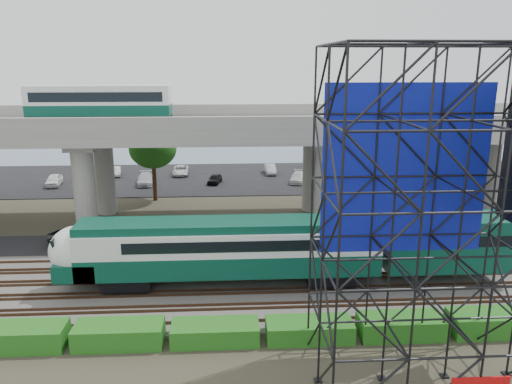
{
  "coord_description": "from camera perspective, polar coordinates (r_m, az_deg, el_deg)",
  "views": [
    {
      "loc": [
        1.79,
        -27.93,
        14.32
      ],
      "look_at": [
        3.75,
        6.0,
        5.45
      ],
      "focal_mm": 35.0,
      "sensor_mm": 36.0,
      "label": 1
    }
  ],
  "objects": [
    {
      "name": "commuter_train",
      "position": [
        32.11,
        0.77,
        -6.24
      ],
      "size": [
        29.3,
        3.06,
        4.3
      ],
      "color": "black",
      "rests_on": "rail_tracks"
    },
    {
      "name": "service_road",
      "position": [
        41.04,
        -5.62,
        -5.81
      ],
      "size": [
        90.0,
        5.0,
        0.08
      ],
      "primitive_type": "cube",
      "color": "black",
      "rests_on": "ground"
    },
    {
      "name": "ground",
      "position": [
        31.44,
        -6.36,
        -12.57
      ],
      "size": [
        140.0,
        140.0,
        0.0
      ],
      "primitive_type": "plane",
      "color": "#474233",
      "rests_on": "ground"
    },
    {
      "name": "ballast_bed",
      "position": [
        33.18,
        -6.19,
        -10.84
      ],
      "size": [
        90.0,
        12.0,
        0.2
      ],
      "primitive_type": "cube",
      "color": "slate",
      "rests_on": "ground"
    },
    {
      "name": "scaffold_tower",
      "position": [
        22.75,
        18.95,
        -3.71
      ],
      "size": [
        9.36,
        6.36,
        15.0
      ],
      "color": "black",
      "rests_on": "ground"
    },
    {
      "name": "overpass",
      "position": [
        44.42,
        -6.48,
        6.64
      ],
      "size": [
        80.0,
        12.0,
        12.4
      ],
      "color": "#9E9B93",
      "rests_on": "ground"
    },
    {
      "name": "rail_tracks",
      "position": [
        33.11,
        -6.2,
        -10.55
      ],
      "size": [
        90.0,
        9.52,
        0.16
      ],
      "color": "#472D1E",
      "rests_on": "ballast_bed"
    },
    {
      "name": "harbor_water",
      "position": [
        85.16,
        -4.47,
        4.92
      ],
      "size": [
        140.0,
        40.0,
        0.03
      ],
      "primitive_type": "cube",
      "color": "slate",
      "rests_on": "ground"
    },
    {
      "name": "parked_cars",
      "position": [
        62.93,
        -5.02,
        2.07
      ],
      "size": [
        36.71,
        9.59,
        1.32
      ],
      "color": "white",
      "rests_on": "parking_lot"
    },
    {
      "name": "hedge_strip",
      "position": [
        27.36,
        -4.67,
        -15.62
      ],
      "size": [
        34.6,
        1.8,
        1.2
      ],
      "color": "#145A16",
      "rests_on": "ground"
    },
    {
      "name": "parking_lot",
      "position": [
        63.58,
        -4.83,
        1.6
      ],
      "size": [
        90.0,
        18.0,
        0.08
      ],
      "primitive_type": "cube",
      "color": "black",
      "rests_on": "ground"
    },
    {
      "name": "suv",
      "position": [
        42.91,
        -19.57,
        -4.69
      ],
      "size": [
        5.3,
        3.7,
        1.34
      ],
      "primitive_type": "imported",
      "rotation": [
        0.0,
        0.0,
        1.91
      ],
      "color": "black",
      "rests_on": "service_road"
    },
    {
      "name": "trees",
      "position": [
        45.42,
        -11.43,
        3.23
      ],
      "size": [
        40.94,
        16.94,
        7.69
      ],
      "color": "#382314",
      "rests_on": "ground"
    }
  ]
}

